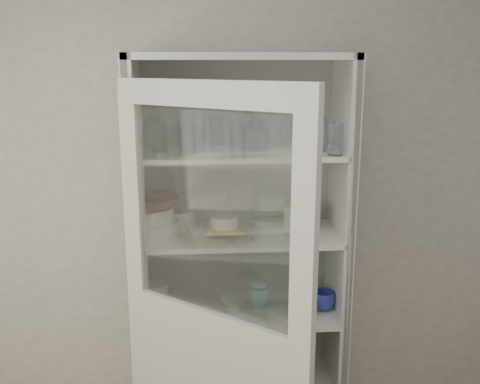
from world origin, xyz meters
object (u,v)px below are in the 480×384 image
(cupboard_door, at_px, (212,363))
(goblet_3, at_px, (321,130))
(cream_dish, at_px, (189,378))
(yellow_trivet, at_px, (225,229))
(mug_blue, at_px, (323,300))
(white_ramekin, at_px, (225,222))
(tin_box, at_px, (284,377))
(mug_white, at_px, (305,307))
(plate_stack_back, at_px, (176,218))
(pantry_cabinet, at_px, (239,289))
(white_canister, at_px, (158,295))
(goblet_0, at_px, (153,130))
(glass_platter, at_px, (225,232))
(plate_stack_front, at_px, (153,229))
(goblet_2, at_px, (248,128))
(cream_bowl, at_px, (153,214))
(measuring_cups, at_px, (183,312))
(terracotta_bowl, at_px, (152,202))
(grey_bowl_stack, at_px, (299,218))
(teal_jar, at_px, (259,294))
(goblet_1, at_px, (216,131))
(mug_teal, at_px, (306,295))

(cupboard_door, bearing_deg, goblet_3, 86.10)
(cream_dish, bearing_deg, yellow_trivet, 3.61)
(goblet_3, relative_size, mug_blue, 1.35)
(goblet_3, bearing_deg, white_ramekin, -167.78)
(cupboard_door, bearing_deg, white_ramekin, 120.02)
(cupboard_door, distance_m, white_ramekin, 0.67)
(yellow_trivet, xyz_separation_m, tin_box, (0.30, -0.02, -0.80))
(mug_white, bearing_deg, plate_stack_back, 142.78)
(pantry_cabinet, distance_m, white_canister, 0.41)
(white_ramekin, height_order, cream_dish, white_ramekin)
(cream_dish, bearing_deg, goblet_0, 134.26)
(tin_box, bearing_deg, white_ramekin, 176.04)
(cupboard_door, distance_m, goblet_3, 1.19)
(cupboard_door, relative_size, glass_platter, 5.64)
(plate_stack_front, bearing_deg, goblet_2, 19.57)
(cream_bowl, xyz_separation_m, mug_blue, (0.82, 0.01, -0.47))
(plate_stack_back, relative_size, measuring_cups, 2.15)
(goblet_3, distance_m, white_canister, 1.15)
(pantry_cabinet, bearing_deg, cream_dish, -161.20)
(cupboard_door, bearing_deg, yellow_trivet, 120.02)
(terracotta_bowl, height_order, measuring_cups, terracotta_bowl)
(measuring_cups, bearing_deg, cream_dish, 62.31)
(yellow_trivet, xyz_separation_m, white_canister, (-0.34, 0.06, -0.36))
(cupboard_door, distance_m, grey_bowl_stack, 0.82)
(tin_box, bearing_deg, glass_platter, 176.04)
(cupboard_door, distance_m, cream_dish, 0.62)
(glass_platter, distance_m, teal_jar, 0.39)
(cupboard_door, height_order, goblet_1, cupboard_door)
(teal_jar, relative_size, white_canister, 0.94)
(goblet_3, xyz_separation_m, cream_bowl, (-0.81, -0.14, -0.37))
(goblet_3, height_order, measuring_cups, goblet_3)
(goblet_1, height_order, cream_dish, goblet_1)
(goblet_0, height_order, mug_teal, goblet_0)
(goblet_3, xyz_separation_m, mug_white, (-0.09, -0.19, -0.84))
(goblet_0, relative_size, goblet_2, 0.90)
(plate_stack_back, xyz_separation_m, mug_blue, (0.72, -0.14, -0.40))
(white_ramekin, xyz_separation_m, tin_box, (0.30, -0.02, -0.83))
(plate_stack_front, bearing_deg, mug_teal, 5.18)
(teal_jar, bearing_deg, tin_box, -27.41)
(terracotta_bowl, bearing_deg, white_canister, 90.00)
(goblet_2, distance_m, tin_box, 1.29)
(terracotta_bowl, distance_m, white_canister, 0.52)
(measuring_cups, bearing_deg, white_ramekin, 11.59)
(goblet_3, bearing_deg, mug_white, -114.41)
(measuring_cups, bearing_deg, terracotta_bowl, 176.33)
(cream_dish, bearing_deg, grey_bowl_stack, 5.42)
(terracotta_bowl, bearing_deg, cream_dish, 8.54)
(cupboard_door, distance_m, plate_stack_front, 0.68)
(plate_stack_front, height_order, plate_stack_back, plate_stack_back)
(teal_jar, bearing_deg, mug_blue, -11.82)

